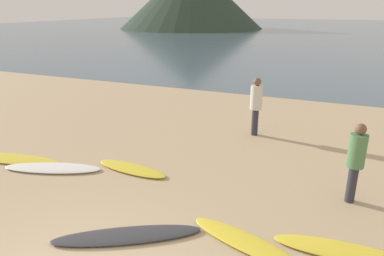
# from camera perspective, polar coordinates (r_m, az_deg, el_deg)

# --- Properties ---
(ground_plane) EXTENTS (120.00, 120.00, 0.20)m
(ground_plane) POSITION_cam_1_polar(r_m,az_deg,el_deg) (13.49, 9.19, 2.22)
(ground_plane) COLOR tan
(ground_plane) RESTS_ON ground
(ocean_water) EXTENTS (140.00, 100.00, 0.01)m
(ocean_water) POSITION_cam_1_polar(r_m,az_deg,el_deg) (65.30, 21.23, 14.49)
(ocean_water) COLOR #475B6B
(ocean_water) RESTS_ON ground
(surfboard_0) EXTENTS (2.73, 1.09, 0.08)m
(surfboard_0) POSITION_cam_1_polar(r_m,az_deg,el_deg) (10.22, -26.90, -4.40)
(surfboard_0) COLOR yellow
(surfboard_0) RESTS_ON ground
(surfboard_1) EXTENTS (2.43, 1.34, 0.08)m
(surfboard_1) POSITION_cam_1_polar(r_m,az_deg,el_deg) (9.25, -21.46, -5.97)
(surfboard_1) COLOR white
(surfboard_1) RESTS_ON ground
(surfboard_2) EXTENTS (1.96, 0.71, 0.08)m
(surfboard_2) POSITION_cam_1_polar(r_m,az_deg,el_deg) (8.70, -9.63, -6.43)
(surfboard_2) COLOR yellow
(surfboard_2) RESTS_ON ground
(surfboard_3) EXTENTS (2.43, 1.76, 0.08)m
(surfboard_3) POSITION_cam_1_polar(r_m,az_deg,el_deg) (6.41, -10.34, -16.58)
(surfboard_3) COLOR #333338
(surfboard_3) RESTS_ON ground
(surfboard_4) EXTENTS (2.09, 1.07, 0.08)m
(surfboard_4) POSITION_cam_1_polar(r_m,az_deg,el_deg) (6.25, 8.33, -17.51)
(surfboard_4) COLOR yellow
(surfboard_4) RESTS_ON ground
(surfboard_5) EXTENTS (2.09, 0.67, 0.08)m
(surfboard_5) POSITION_cam_1_polar(r_m,az_deg,el_deg) (6.46, 22.52, -17.61)
(surfboard_5) COLOR yellow
(surfboard_5) RESTS_ON ground
(person_0) EXTENTS (0.36, 0.36, 1.76)m
(person_0) POSITION_cam_1_polar(r_m,az_deg,el_deg) (10.75, 10.24, 4.14)
(person_0) COLOR #2D2D38
(person_0) RESTS_ON ground
(person_1) EXTENTS (0.33, 0.33, 1.65)m
(person_1) POSITION_cam_1_polar(r_m,az_deg,el_deg) (7.59, 24.83, -4.23)
(person_1) COLOR #2D2D38
(person_1) RESTS_ON ground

